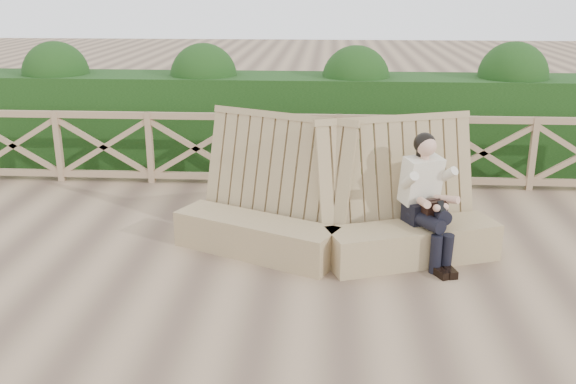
{
  "coord_description": "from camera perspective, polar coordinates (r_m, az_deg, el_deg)",
  "views": [
    {
      "loc": [
        0.59,
        -5.84,
        2.94
      ],
      "look_at": [
        0.18,
        0.4,
        0.9
      ],
      "focal_mm": 40.0,
      "sensor_mm": 36.0,
      "label": 1
    }
  ],
  "objects": [
    {
      "name": "hedge",
      "position": [
        10.78,
        0.56,
        6.36
      ],
      "size": [
        12.0,
        1.2,
        1.5
      ],
      "primitive_type": "cube",
      "color": "black",
      "rests_on": "ground"
    },
    {
      "name": "ground",
      "position": [
        6.56,
        -1.79,
        -8.55
      ],
      "size": [
        60.0,
        60.0,
        0.0
      ],
      "primitive_type": "plane",
      "color": "brown",
      "rests_on": "ground"
    },
    {
      "name": "woman",
      "position": [
        7.13,
        12.23,
        -0.29
      ],
      "size": [
        0.62,
        0.93,
        1.42
      ],
      "rotation": [
        0.0,
        0.0,
        0.47
      ],
      "color": "black",
      "rests_on": "ground"
    },
    {
      "name": "guardrail",
      "position": [
        9.66,
        0.16,
        3.77
      ],
      "size": [
        10.1,
        0.09,
        1.1
      ],
      "color": "#86674E",
      "rests_on": "ground"
    },
    {
      "name": "bench",
      "position": [
        7.22,
        4.09,
        -2.69
      ],
      "size": [
        3.7,
        1.5,
        1.55
      ],
      "rotation": [
        0.0,
        0.0,
        -0.03
      ],
      "color": "#927C53",
      "rests_on": "ground"
    }
  ]
}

